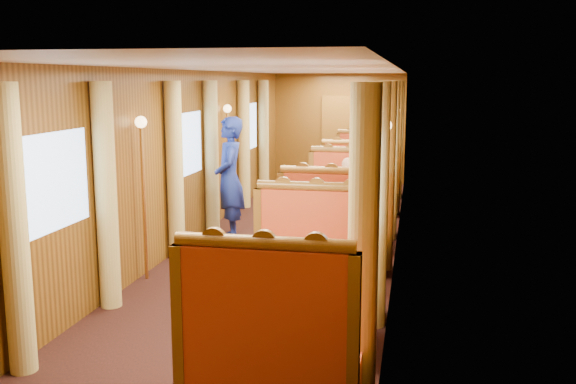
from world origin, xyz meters
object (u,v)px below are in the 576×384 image
(banquette_far_fwd, at_px, (357,191))
(teapot_left, at_px, (274,266))
(table_near, at_px, (296,312))
(rose_vase_far, at_px, (364,156))
(teapot_back, at_px, (291,260))
(banquette_near_fwd, at_px, (270,355))
(banquette_mid_fwd, at_px, (332,238))
(fruit_plate, at_px, (330,274))
(banquette_mid_aft, at_px, (349,207))
(banquette_near_aft, at_px, (314,273))
(rose_vase_mid, at_px, (344,185))
(banquette_far_aft, at_px, (366,174))
(table_far, at_px, (362,184))
(teapot_right, at_px, (296,268))
(table_mid, at_px, (341,224))
(steward, at_px, (230,179))
(tea_tray, at_px, (285,271))
(passenger, at_px, (348,189))

(banquette_far_fwd, distance_m, teapot_left, 6.13)
(table_near, distance_m, rose_vase_far, 7.05)
(teapot_back, bearing_deg, table_near, -73.14)
(banquette_near_fwd, bearing_deg, banquette_mid_fwd, 90.00)
(banquette_near_fwd, height_order, rose_vase_far, banquette_near_fwd)
(teapot_left, height_order, fruit_plate, teapot_left)
(banquette_mid_aft, relative_size, banquette_far_fwd, 1.00)
(banquette_near_aft, bearing_deg, rose_vase_mid, 89.42)
(banquette_mid_fwd, height_order, rose_vase_mid, banquette_mid_fwd)
(banquette_far_aft, bearing_deg, table_far, -90.00)
(table_near, relative_size, banquette_mid_aft, 0.78)
(table_near, xyz_separation_m, banquette_near_aft, (0.00, 1.01, 0.05))
(table_far, relative_size, fruit_plate, 4.99)
(teapot_right, distance_m, fruit_plate, 0.30)
(table_mid, xyz_separation_m, teapot_left, (-0.16, -3.63, 0.45))
(teapot_right, distance_m, rose_vase_mid, 3.62)
(table_mid, bearing_deg, banquette_far_fwd, 90.00)
(rose_vase_mid, bearing_deg, table_far, 90.42)
(banquette_mid_fwd, height_order, table_far, banquette_mid_fwd)
(table_near, relative_size, banquette_near_fwd, 0.78)
(rose_vase_far, distance_m, steward, 3.67)
(table_mid, distance_m, banquette_far_fwd, 2.49)
(tea_tray, distance_m, teapot_left, 0.12)
(teapot_right, bearing_deg, tea_tray, 164.30)
(banquette_mid_aft, bearing_deg, banquette_near_aft, -90.00)
(table_near, bearing_deg, passenger, 90.00)
(fruit_plate, xyz_separation_m, rose_vase_far, (-0.28, 7.13, 0.16))
(table_near, xyz_separation_m, tea_tray, (-0.08, -0.06, 0.38))
(banquette_far_fwd, bearing_deg, teapot_back, -90.59)
(fruit_plate, distance_m, rose_vase_far, 7.14)
(teapot_back, distance_m, rose_vase_far, 6.95)
(banquette_far_fwd, distance_m, banquette_far_aft, 2.03)
(fruit_plate, bearing_deg, teapot_left, -176.15)
(banquette_near_fwd, height_order, banquette_mid_fwd, same)
(fruit_plate, relative_size, passenger, 0.28)
(banquette_near_fwd, xyz_separation_m, teapot_right, (0.02, 0.91, 0.38))
(table_mid, xyz_separation_m, teapot_right, (0.02, -3.61, 0.43))
(banquette_far_aft, bearing_deg, banquette_near_aft, -90.00)
(banquette_near_fwd, bearing_deg, table_mid, 90.00)
(teapot_left, bearing_deg, steward, 108.35)
(banquette_mid_fwd, relative_size, table_far, 1.28)
(banquette_near_aft, xyz_separation_m, rose_vase_far, (0.03, 6.01, 0.50))
(table_far, bearing_deg, teapot_right, -89.86)
(rose_vase_far, bearing_deg, passenger, -90.67)
(rose_vase_far, bearing_deg, banquette_far_fwd, -91.76)
(banquette_far_aft, height_order, tea_tray, banquette_far_aft)
(table_mid, distance_m, banquette_far_aft, 4.51)
(banquette_mid_aft, height_order, tea_tray, banquette_mid_aft)
(banquette_near_aft, xyz_separation_m, fruit_plate, (0.31, -1.12, 0.35))
(banquette_near_fwd, relative_size, teapot_right, 9.95)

